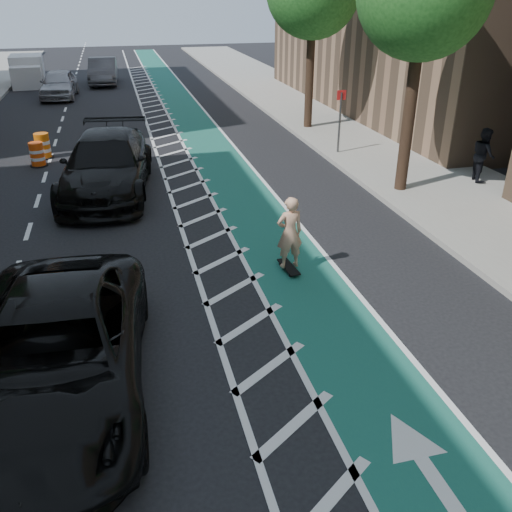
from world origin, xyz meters
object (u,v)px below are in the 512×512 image
object	(u,v)px
skateboarder	(290,233)
barrel_a	(52,288)
suv_far	(107,164)
suv_near	(56,353)

from	to	relation	value
skateboarder	barrel_a	size ratio (longest dim) A/B	1.78
skateboarder	barrel_a	bearing A→B (deg)	-1.13
barrel_a	skateboarder	bearing A→B (deg)	3.70
suv_far	barrel_a	world-z (taller)	suv_far
skateboarder	suv_near	world-z (taller)	skateboarder
skateboarder	suv_far	bearing A→B (deg)	-64.04
suv_near	suv_far	bearing A→B (deg)	88.95
barrel_a	suv_near	bearing A→B (deg)	-83.53
suv_far	barrel_a	size ratio (longest dim) A/B	6.57
skateboarder	barrel_a	distance (m)	5.13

